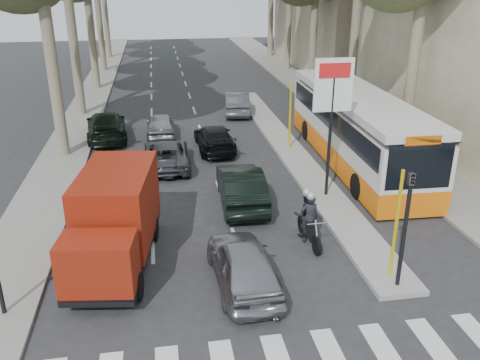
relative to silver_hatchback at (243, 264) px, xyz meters
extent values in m
plane|color=#28282B|center=(1.10, 0.58, -0.71)|extent=(120.00, 120.00, 0.00)
cube|color=gray|center=(9.70, 25.58, -0.65)|extent=(3.20, 70.00, 0.12)
cube|color=gray|center=(-6.90, 28.58, -0.65)|extent=(2.40, 64.00, 0.12)
cube|color=gray|center=(4.35, 11.58, -0.63)|extent=(1.50, 26.00, 0.16)
cylinder|color=yellow|center=(4.35, -0.42, 1.04)|extent=(0.10, 0.10, 3.50)
cylinder|color=yellow|center=(4.35, 5.58, 1.04)|extent=(0.10, 0.10, 3.50)
cylinder|color=yellow|center=(4.35, 11.58, 1.04)|extent=(0.10, 0.10, 3.50)
cylinder|color=black|center=(4.35, 5.58, 1.89)|extent=(0.12, 0.12, 5.20)
cube|color=white|center=(4.35, 5.58, 3.89)|extent=(1.50, 0.10, 2.00)
cube|color=red|center=(4.35, 5.52, 4.44)|extent=(1.20, 0.02, 0.55)
cylinder|color=black|center=(4.35, -0.92, 0.89)|extent=(0.12, 0.12, 3.20)
imported|color=black|center=(4.35, -0.92, 2.39)|extent=(0.16, 0.41, 1.00)
cylinder|color=#6B604C|center=(-6.90, 12.58, 3.49)|extent=(0.56, 0.56, 8.40)
cylinder|color=#6B604C|center=(-7.00, 20.58, 3.77)|extent=(0.56, 0.56, 8.96)
cylinder|color=#6B604C|center=(-6.80, 28.58, 3.35)|extent=(0.56, 0.56, 8.12)
cylinder|color=#6B604C|center=(-6.90, 36.58, 4.05)|extent=(0.56, 0.56, 9.52)
cylinder|color=#6B604C|center=(-7.00, 44.58, 3.63)|extent=(0.56, 0.56, 8.68)
cylinder|color=#6B604C|center=(10.10, 10.58, 3.49)|extent=(0.56, 0.56, 8.40)
cylinder|color=#6B604C|center=(10.20, 18.58, 3.91)|extent=(0.56, 0.56, 9.24)
cylinder|color=#6B604C|center=(10.00, 26.58, 3.21)|extent=(0.56, 0.56, 7.84)
cylinder|color=#6B604C|center=(10.10, 34.58, 3.77)|extent=(0.56, 0.56, 8.96)
cylinder|color=#6B604C|center=(10.20, 42.58, 3.49)|extent=(0.56, 0.56, 8.40)
imported|color=#94969B|center=(0.00, 0.00, 0.00)|extent=(1.87, 4.23, 1.41)
imported|color=black|center=(0.86, 5.58, 0.05)|extent=(1.76, 4.64, 1.51)
imported|color=#44454B|center=(-1.89, 10.26, -0.09)|extent=(2.03, 4.41, 1.23)
imported|color=black|center=(0.60, 12.33, -0.07)|extent=(1.90, 4.43, 1.27)
imported|color=#989B9F|center=(-2.07, 15.16, -0.05)|extent=(1.55, 3.83, 1.30)
imported|color=#54565C|center=(2.90, 19.34, 0.00)|extent=(2.05, 4.46, 1.42)
imported|color=black|center=(-5.01, 15.21, 0.03)|extent=(2.54, 5.25, 1.47)
cube|color=black|center=(-3.67, 1.71, -0.21)|extent=(2.71, 5.62, 0.23)
cylinder|color=black|center=(-4.81, 0.05, -0.30)|extent=(0.38, 0.84, 0.81)
cylinder|color=black|center=(-3.03, -0.20, -0.30)|extent=(0.38, 0.84, 0.81)
cylinder|color=black|center=(-4.34, 3.44, -0.30)|extent=(0.38, 0.84, 0.81)
cylinder|color=black|center=(-2.56, 3.19, -0.30)|extent=(0.38, 0.84, 0.81)
cube|color=maroon|center=(-3.96, -0.34, 0.60)|extent=(2.14, 1.52, 1.53)
cube|color=black|center=(-4.04, -0.92, 0.78)|extent=(1.79, 0.32, 0.81)
cube|color=maroon|center=(-3.57, 2.42, 1.05)|extent=(2.57, 4.03, 2.25)
cube|color=orange|center=(7.00, 9.46, -0.09)|extent=(3.09, 12.85, 1.00)
cube|color=silver|center=(7.00, 9.46, 1.24)|extent=(3.09, 12.85, 1.67)
cube|color=black|center=(7.00, 9.46, 1.57)|extent=(3.09, 12.34, 0.95)
cube|color=silver|center=(7.00, 9.46, 2.46)|extent=(3.09, 12.85, 0.33)
cube|color=black|center=(6.84, 3.10, 1.41)|extent=(2.45, 0.12, 1.67)
cube|color=orange|center=(6.84, 3.10, 2.38)|extent=(1.34, 0.09, 0.36)
cylinder|color=black|center=(5.63, 5.40, -0.21)|extent=(0.34, 1.07, 1.07)
cylinder|color=black|center=(8.17, 5.34, -0.21)|extent=(0.34, 1.07, 1.07)
cylinder|color=black|center=(5.82, 13.33, -0.21)|extent=(0.34, 1.07, 1.07)
cylinder|color=black|center=(8.36, 13.26, -0.21)|extent=(0.34, 1.07, 1.07)
cylinder|color=black|center=(2.63, 1.33, -0.38)|extent=(0.13, 0.66, 0.66)
cylinder|color=black|center=(2.57, 2.87, -0.38)|extent=(0.13, 0.66, 0.66)
cylinder|color=silver|center=(2.63, 1.40, 0.01)|extent=(0.08, 0.41, 0.82)
cube|color=black|center=(2.60, 2.15, -0.24)|extent=(0.25, 0.78, 0.31)
cube|color=black|center=(2.61, 1.95, 0.03)|extent=(0.33, 0.47, 0.23)
cube|color=black|center=(2.59, 2.46, -0.03)|extent=(0.31, 0.68, 0.12)
cylinder|color=silver|center=(2.62, 1.46, 0.34)|extent=(0.64, 0.06, 0.04)
imported|color=black|center=(2.60, 2.15, 0.21)|extent=(0.65, 0.44, 1.73)
imported|color=black|center=(2.58, 2.56, 0.16)|extent=(0.80, 0.47, 1.62)
sphere|color=#B2B2B7|center=(2.60, 2.10, 1.02)|extent=(0.29, 0.29, 0.29)
sphere|color=#B2B2B7|center=(2.58, 2.53, 0.96)|extent=(0.29, 0.29, 0.29)
imported|color=#433753|center=(9.70, 6.23, 0.32)|extent=(1.16, 1.07, 1.81)
imported|color=#726455|center=(10.93, 7.50, 0.24)|extent=(1.16, 0.95, 1.65)
camera|label=1|loc=(-2.13, -12.41, 7.76)|focal=38.00mm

